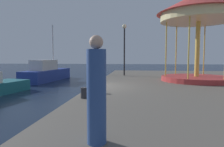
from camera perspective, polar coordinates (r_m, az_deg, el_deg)
ground_plane at (r=10.67m, az=-6.04°, el=-7.88°), size 120.00×120.00×0.00m
quay_dock at (r=11.01m, az=26.76°, el=-5.84°), size 12.17×25.87×0.80m
sailboat_blue at (r=20.66m, az=-18.50°, el=0.18°), size 2.49×6.84×5.76m
carousel at (r=14.00m, az=23.91°, el=15.36°), size 5.23×5.23×5.60m
lamp_post_mid_promenade at (r=16.71m, az=3.62°, el=9.55°), size 0.36×0.36×4.30m
bollard_south at (r=8.60m, az=-5.36°, el=-4.14°), size 0.24×0.24×0.40m
bollard_center at (r=7.41m, az=-8.19°, el=-5.60°), size 0.24×0.24×0.40m
person_by_the_water at (r=3.44m, az=-4.52°, el=-5.76°), size 0.34×0.34×1.90m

